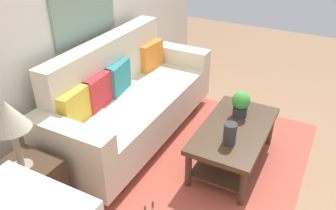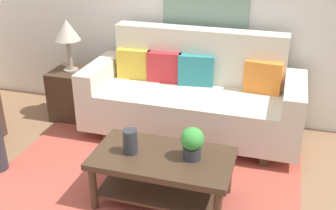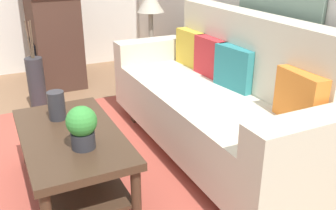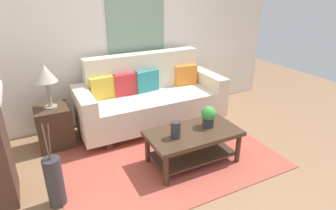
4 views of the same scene
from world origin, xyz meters
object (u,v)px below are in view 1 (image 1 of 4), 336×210
at_px(tabletop_vase, 230,134).
at_px(potted_plant_tabletop, 241,103).
at_px(throw_pillow_crimson, 98,91).
at_px(side_table, 30,195).
at_px(throw_pillow_teal, 118,78).
at_px(table_lamp, 9,118).
at_px(throw_pillow_orange, 151,56).
at_px(framed_painting, 83,0).
at_px(throw_pillow_mustard, 75,107).
at_px(couch, 130,101).
at_px(coffee_table, 234,138).

xyz_separation_m(tabletop_vase, potted_plant_tabletop, (0.48, 0.06, 0.04)).
xyz_separation_m(throw_pillow_crimson, side_table, (-1.05, -0.09, -0.40)).
distance_m(throw_pillow_teal, tabletop_vase, 1.34).
relative_size(throw_pillow_crimson, table_lamp, 0.63).
relative_size(throw_pillow_orange, framed_painting, 0.40).
relative_size(potted_plant_tabletop, side_table, 0.47).
bearing_deg(potted_plant_tabletop, throw_pillow_crimson, 115.84).
bearing_deg(tabletop_vase, side_table, 134.08).
bearing_deg(framed_painting, tabletop_vase, -97.35).
relative_size(throw_pillow_teal, potted_plant_tabletop, 1.37).
xyz_separation_m(tabletop_vase, side_table, (-1.18, 1.22, -0.25)).
bearing_deg(table_lamp, throw_pillow_mustard, 7.54).
relative_size(couch, coffee_table, 1.98).
bearing_deg(side_table, framed_painting, 17.40).
bearing_deg(table_lamp, tabletop_vase, -45.92).
xyz_separation_m(couch, throw_pillow_teal, (0.00, 0.13, 0.25)).
relative_size(throw_pillow_orange, tabletop_vase, 1.81).
bearing_deg(framed_painting, throw_pillow_orange, -26.76).
relative_size(couch, side_table, 3.89).
height_order(couch, tabletop_vase, couch).
height_order(throw_pillow_teal, tabletop_vase, throw_pillow_teal).
height_order(throw_pillow_orange, potted_plant_tabletop, throw_pillow_orange).
bearing_deg(potted_plant_tabletop, throw_pillow_teal, 102.08).
distance_m(couch, throw_pillow_crimson, 0.44).
bearing_deg(potted_plant_tabletop, throw_pillow_mustard, 127.03).
relative_size(coffee_table, side_table, 1.96).
height_order(tabletop_vase, side_table, tabletop_vase).
bearing_deg(throw_pillow_teal, couch, -90.00).
bearing_deg(potted_plant_tabletop, table_lamp, 145.09).
distance_m(couch, table_lamp, 1.50).
height_order(side_table, table_lamp, table_lamp).
height_order(throw_pillow_crimson, side_table, throw_pillow_crimson).
bearing_deg(framed_painting, side_table, -162.60).
distance_m(potted_plant_tabletop, framed_painting, 1.84).
relative_size(throw_pillow_crimson, potted_plant_tabletop, 1.37).
bearing_deg(tabletop_vase, throw_pillow_orange, 55.82).
relative_size(throw_pillow_mustard, framed_painting, 0.40).
relative_size(table_lamp, framed_painting, 0.63).
relative_size(throw_pillow_crimson, side_table, 0.64).
height_order(coffee_table, side_table, side_table).
height_order(throw_pillow_teal, potted_plant_tabletop, throw_pillow_teal).
xyz_separation_m(coffee_table, potted_plant_tabletop, (0.23, 0.03, 0.26)).
height_order(throw_pillow_mustard, tabletop_vase, throw_pillow_mustard).
distance_m(couch, side_table, 1.40).
bearing_deg(coffee_table, throw_pillow_teal, 91.84).
relative_size(coffee_table, tabletop_vase, 5.53).
relative_size(couch, throw_pillow_mustard, 6.05).
height_order(throw_pillow_teal, side_table, throw_pillow_teal).
bearing_deg(tabletop_vase, coffee_table, 6.12).
relative_size(coffee_table, potted_plant_tabletop, 4.20).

